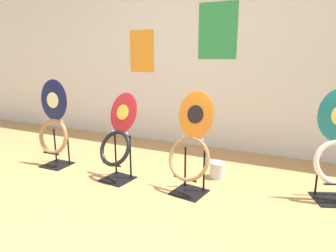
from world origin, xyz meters
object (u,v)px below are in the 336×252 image
at_px(toilet_seat_display_orange_sun, 191,146).
at_px(paint_can, 217,169).
at_px(toilet_seat_display_crimson_swirl, 118,141).
at_px(toilet_seat_display_navy_moon, 54,125).

relative_size(toilet_seat_display_orange_sun, paint_can, 5.56).
bearing_deg(toilet_seat_display_orange_sun, paint_can, 73.38).
bearing_deg(toilet_seat_display_crimson_swirl, toilet_seat_display_orange_sun, 2.01).
xyz_separation_m(toilet_seat_display_navy_moon, paint_can, (1.74, 0.43, -0.38)).
relative_size(toilet_seat_display_navy_moon, paint_can, 5.85).
bearing_deg(paint_can, toilet_seat_display_orange_sun, -106.62).
height_order(toilet_seat_display_crimson_swirl, toilet_seat_display_navy_moon, toilet_seat_display_navy_moon).
distance_m(toilet_seat_display_crimson_swirl, toilet_seat_display_navy_moon, 0.86).
bearing_deg(toilet_seat_display_orange_sun, toilet_seat_display_navy_moon, -179.76).
xyz_separation_m(toilet_seat_display_crimson_swirl, toilet_seat_display_orange_sun, (0.76, 0.03, 0.04)).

